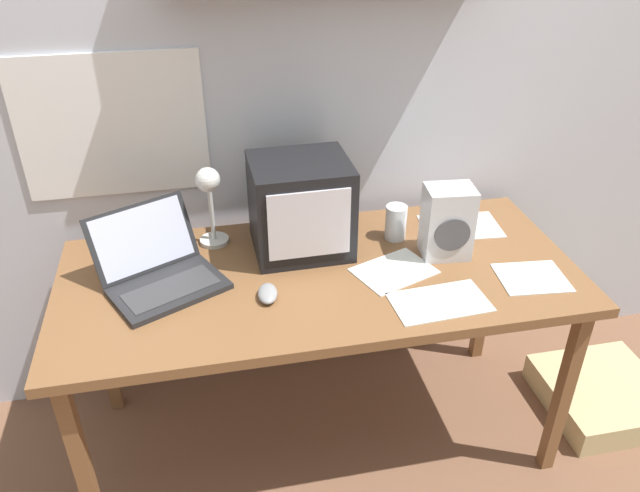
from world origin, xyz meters
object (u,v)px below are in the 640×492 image
(laptop, at_px, (157,266))
(open_notebook, at_px, (440,302))
(loose_paper_near_monitor, at_px, (394,271))
(desk_lamp, at_px, (209,195))
(juice_glass, at_px, (396,224))
(computer_mouse, at_px, (268,293))
(printed_handout, at_px, (532,278))
(space_heater, at_px, (447,222))
(crt_monitor, at_px, (301,206))
(loose_paper_near_laptop, at_px, (460,226))
(floor_cushion, at_px, (602,395))
(corner_desk, at_px, (320,287))

(laptop, relative_size, open_notebook, 1.46)
(loose_paper_near_monitor, bearing_deg, desk_lamp, 154.40)
(laptop, height_order, juice_glass, laptop)
(computer_mouse, relative_size, printed_handout, 0.48)
(laptop, bearing_deg, loose_paper_near_monitor, -33.54)
(laptop, distance_m, open_notebook, 0.89)
(space_heater, height_order, printed_handout, space_heater)
(laptop, relative_size, loose_paper_near_monitor, 1.49)
(crt_monitor, height_order, computer_mouse, crt_monitor)
(desk_lamp, distance_m, open_notebook, 0.82)
(loose_paper_near_laptop, bearing_deg, printed_handout, -75.28)
(loose_paper_near_monitor, xyz_separation_m, printed_handout, (0.42, -0.13, 0.00))
(computer_mouse, bearing_deg, desk_lamp, 113.20)
(crt_monitor, relative_size, printed_handout, 1.42)
(laptop, relative_size, computer_mouse, 3.98)
(loose_paper_near_laptop, bearing_deg, crt_monitor, -177.76)
(laptop, height_order, floor_cushion, laptop)
(printed_handout, bearing_deg, computer_mouse, 175.54)
(space_heater, bearing_deg, computer_mouse, -162.87)
(open_notebook, distance_m, floor_cushion, 1.09)
(laptop, bearing_deg, space_heater, -27.88)
(desk_lamp, distance_m, space_heater, 0.79)
(loose_paper_near_monitor, xyz_separation_m, loose_paper_near_laptop, (0.33, 0.23, 0.00))
(corner_desk, height_order, printed_handout, printed_handout)
(crt_monitor, height_order, desk_lamp, crt_monitor)
(corner_desk, xyz_separation_m, computer_mouse, (-0.19, -0.11, 0.08))
(floor_cushion, bearing_deg, loose_paper_near_laptop, 154.59)
(space_heater, bearing_deg, corner_desk, -171.52)
(juice_glass, bearing_deg, loose_paper_near_monitor, -108.16)
(printed_handout, bearing_deg, loose_paper_near_laptop, 104.72)
(corner_desk, distance_m, loose_paper_near_monitor, 0.25)
(space_heater, bearing_deg, loose_paper_near_laptop, 57.10)
(crt_monitor, bearing_deg, computer_mouse, -120.50)
(laptop, distance_m, floor_cushion, 1.83)
(corner_desk, distance_m, crt_monitor, 0.28)
(juice_glass, relative_size, loose_paper_near_laptop, 0.42)
(corner_desk, relative_size, open_notebook, 5.59)
(corner_desk, height_order, juice_glass, juice_glass)
(space_heater, relative_size, open_notebook, 0.82)
(desk_lamp, relative_size, floor_cushion, 0.68)
(open_notebook, bearing_deg, desk_lamp, 144.62)
(juice_glass, relative_size, open_notebook, 0.41)
(space_heater, bearing_deg, crt_monitor, 168.57)
(juice_glass, height_order, printed_handout, juice_glass)
(corner_desk, distance_m, floor_cushion, 1.32)
(corner_desk, relative_size, floor_cushion, 3.72)
(loose_paper_near_laptop, height_order, floor_cushion, loose_paper_near_laptop)
(desk_lamp, height_order, floor_cushion, desk_lamp)
(corner_desk, xyz_separation_m, space_heater, (0.44, 0.02, 0.19))
(space_heater, height_order, loose_paper_near_laptop, space_heater)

